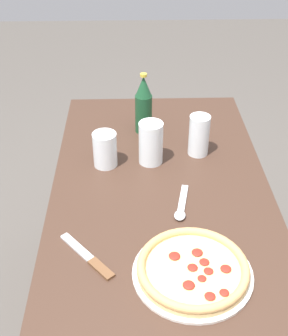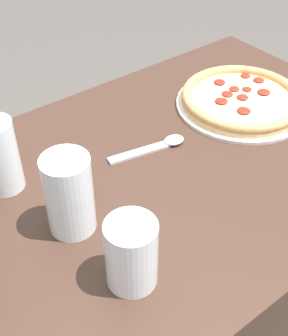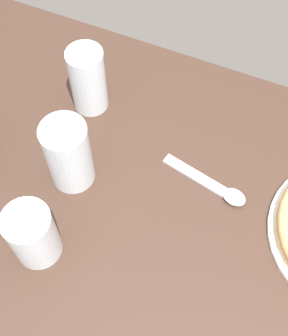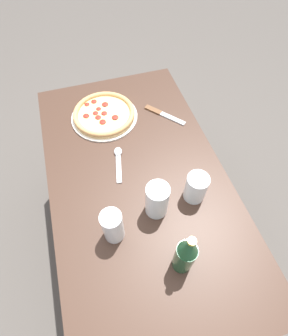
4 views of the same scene
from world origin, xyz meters
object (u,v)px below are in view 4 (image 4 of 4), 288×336
object	(u,v)px
pizza_salami	(104,114)
glass_iced_tea	(113,227)
glass_orange_juice	(196,188)
beer_bottle	(186,254)
glass_cola	(157,201)
spoon	(118,158)
knife	(163,114)

from	to	relation	value
pizza_salami	glass_iced_tea	distance (m)	0.57
glass_orange_juice	beer_bottle	bearing A→B (deg)	148.72
glass_iced_tea	beer_bottle	xyz separation A→B (m)	(-0.16, -0.18, 0.04)
glass_orange_juice	beer_bottle	distance (m)	0.26
glass_orange_juice	glass_cola	xyz separation A→B (m)	(-0.01, 0.15, 0.01)
spoon	beer_bottle	bearing A→B (deg)	-168.10
glass_cola	spoon	xyz separation A→B (m)	(0.26, 0.08, -0.06)
glass_orange_juice	glass_iced_tea	xyz separation A→B (m)	(-0.06, 0.32, 0.01)
pizza_salami	glass_iced_tea	bearing A→B (deg)	171.66
glass_iced_tea	glass_orange_juice	bearing A→B (deg)	-79.17
pizza_salami	glass_orange_juice	world-z (taller)	glass_orange_juice
glass_orange_juice	beer_bottle	size ratio (longest dim) A/B	0.52
glass_orange_juice	beer_bottle	xyz separation A→B (m)	(-0.22, 0.13, 0.05)
glass_iced_tea	pizza_salami	bearing A→B (deg)	-8.34
glass_orange_juice	glass_iced_tea	world-z (taller)	glass_iced_tea
glass_orange_juice	glass_iced_tea	distance (m)	0.32
beer_bottle	spoon	bearing A→B (deg)	11.90
glass_cola	knife	size ratio (longest dim) A/B	0.85
knife	beer_bottle	bearing A→B (deg)	166.13
glass_cola	glass_orange_juice	bearing A→B (deg)	-84.74
knife	spoon	bearing A→B (deg)	126.14
pizza_salami	glass_cola	xyz separation A→B (m)	(-0.51, -0.08, 0.05)
beer_bottle	knife	size ratio (longest dim) A/B	1.32
glass_orange_juice	beer_bottle	world-z (taller)	beer_bottle
pizza_salami	beer_bottle	world-z (taller)	beer_bottle
glass_orange_juice	glass_iced_tea	bearing A→B (deg)	100.83
glass_iced_tea	knife	size ratio (longest dim) A/B	0.83
pizza_salami	glass_cola	distance (m)	0.52
beer_bottle	knife	xyz separation A→B (m)	(0.65, -0.16, -0.10)
pizza_salami	glass_cola	size ratio (longest dim) A/B	2.06
glass_iced_tea	beer_bottle	world-z (taller)	beer_bottle
beer_bottle	knife	world-z (taller)	beer_bottle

